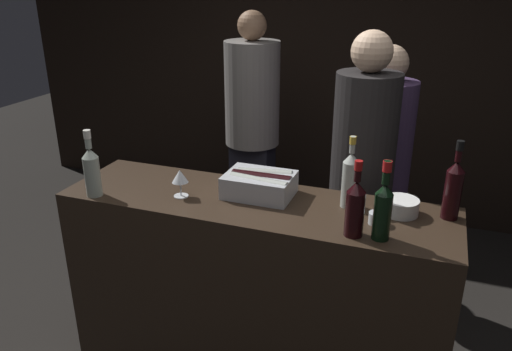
% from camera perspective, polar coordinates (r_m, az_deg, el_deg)
% --- Properties ---
extents(wall_back_chalkboard, '(6.40, 0.06, 2.80)m').
position_cam_1_polar(wall_back_chalkboard, '(4.39, 10.47, 13.22)').
color(wall_back_chalkboard, black).
rests_on(wall_back_chalkboard, ground_plane).
extents(bar_counter, '(1.87, 0.52, 1.05)m').
position_cam_1_polar(bar_counter, '(2.62, -0.20, -13.42)').
color(bar_counter, '#2D2116').
rests_on(bar_counter, ground_plane).
extents(ice_bin_with_bottles, '(0.33, 0.24, 0.12)m').
position_cam_1_polar(ice_bin_with_bottles, '(2.39, 0.43, -0.87)').
color(ice_bin_with_bottles, '#B7BABF').
rests_on(ice_bin_with_bottles, bar_counter).
extents(bowl_white, '(0.16, 0.16, 0.07)m').
position_cam_1_polar(bowl_white, '(2.31, 16.23, -3.38)').
color(bowl_white, white).
rests_on(bowl_white, bar_counter).
extents(wine_glass, '(0.08, 0.08, 0.14)m').
position_cam_1_polar(wine_glass, '(2.39, -8.68, -0.19)').
color(wine_glass, silver).
rests_on(wine_glass, bar_counter).
extents(candle_votive, '(0.07, 0.07, 0.05)m').
position_cam_1_polar(candle_votive, '(2.20, 13.64, -4.76)').
color(candle_votive, silver).
rests_on(candle_votive, bar_counter).
extents(red_wine_bottle_burgundy, '(0.07, 0.07, 0.33)m').
position_cam_1_polar(red_wine_bottle_burgundy, '(2.03, 14.31, -3.56)').
color(red_wine_bottle_burgundy, black).
rests_on(red_wine_bottle_burgundy, bar_counter).
extents(rose_wine_bottle, '(0.07, 0.07, 0.34)m').
position_cam_1_polar(rose_wine_bottle, '(2.29, 10.70, -0.30)').
color(rose_wine_bottle, '#B2B7AD').
rests_on(rose_wine_bottle, bar_counter).
extents(white_wine_bottle, '(0.08, 0.08, 0.33)m').
position_cam_1_polar(white_wine_bottle, '(2.49, -18.27, 0.66)').
color(white_wine_bottle, '#9EA899').
rests_on(white_wine_bottle, bar_counter).
extents(red_wine_bottle_black_foil, '(0.07, 0.07, 0.35)m').
position_cam_1_polar(red_wine_bottle_black_foil, '(2.30, 21.64, -1.28)').
color(red_wine_bottle_black_foil, black).
rests_on(red_wine_bottle_black_foil, bar_counter).
extents(red_wine_bottle_tall, '(0.08, 0.08, 0.32)m').
position_cam_1_polar(red_wine_bottle_tall, '(2.04, 11.27, -3.45)').
color(red_wine_bottle_tall, black).
rests_on(red_wine_bottle_tall, bar_counter).
extents(person_in_hoodie, '(0.41, 0.41, 1.82)m').
position_cam_1_polar(person_in_hoodie, '(3.78, -0.42, 6.12)').
color(person_in_hoodie, black).
rests_on(person_in_hoodie, ground_plane).
extents(person_blond_tee, '(0.36, 0.36, 1.67)m').
position_cam_1_polar(person_blond_tee, '(3.23, 14.04, 1.14)').
color(person_blond_tee, black).
rests_on(person_blond_tee, ground_plane).
extents(person_grey_polo, '(0.34, 0.34, 1.79)m').
position_cam_1_polar(person_grey_polo, '(2.78, 11.93, -0.33)').
color(person_grey_polo, black).
rests_on(person_grey_polo, ground_plane).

